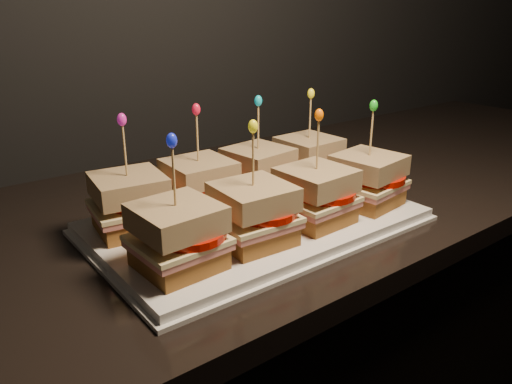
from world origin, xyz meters
TOP-DOWN VIEW (x-y plane):
  - granite_slab at (-0.19, 1.69)m, footprint 2.24×0.63m
  - platter at (-0.25, 1.59)m, footprint 0.46×0.28m
  - platter_rim at (-0.25, 1.59)m, footprint 0.47×0.30m
  - sandwich_0_bread_bot at (-0.41, 1.65)m, footprint 0.10×0.10m
  - sandwich_0_ham at (-0.41, 1.65)m, footprint 0.11×0.11m
  - sandwich_0_cheese at (-0.41, 1.65)m, footprint 0.11×0.11m
  - sandwich_0_tomato at (-0.40, 1.65)m, footprint 0.09×0.09m
  - sandwich_0_bread_top at (-0.41, 1.65)m, footprint 0.10×0.10m
  - sandwich_0_pick at (-0.41, 1.65)m, footprint 0.00×0.00m
  - sandwich_0_frill at (-0.41, 1.65)m, footprint 0.01×0.01m
  - sandwich_1_bread_bot at (-0.30, 1.65)m, footprint 0.09×0.09m
  - sandwich_1_ham at (-0.30, 1.65)m, footprint 0.10×0.10m
  - sandwich_1_cheese at (-0.30, 1.65)m, footprint 0.10×0.10m
  - sandwich_1_tomato at (-0.29, 1.65)m, footprint 0.09×0.09m
  - sandwich_1_bread_top at (-0.30, 1.65)m, footprint 0.09×0.09m
  - sandwich_1_pick at (-0.30, 1.65)m, footprint 0.00×0.00m
  - sandwich_1_frill at (-0.30, 1.65)m, footprint 0.01×0.01m
  - sandwich_2_bread_bot at (-0.19, 1.65)m, footprint 0.10×0.10m
  - sandwich_2_ham at (-0.19, 1.65)m, footprint 0.11×0.10m
  - sandwich_2_cheese at (-0.19, 1.65)m, footprint 0.11×0.11m
  - sandwich_2_tomato at (-0.18, 1.65)m, footprint 0.09×0.09m
  - sandwich_2_bread_top at (-0.19, 1.65)m, footprint 0.10×0.10m
  - sandwich_2_pick at (-0.19, 1.65)m, footprint 0.00×0.00m
  - sandwich_2_frill at (-0.19, 1.65)m, footprint 0.01×0.01m
  - sandwich_3_bread_bot at (-0.08, 1.65)m, footprint 0.09×0.09m
  - sandwich_3_ham at (-0.08, 1.65)m, footprint 0.10×0.10m
  - sandwich_3_cheese at (-0.08, 1.65)m, footprint 0.10×0.10m
  - sandwich_3_tomato at (-0.07, 1.65)m, footprint 0.09×0.09m
  - sandwich_3_bread_top at (-0.08, 1.65)m, footprint 0.09×0.09m
  - sandwich_3_pick at (-0.08, 1.65)m, footprint 0.00×0.00m
  - sandwich_3_frill at (-0.08, 1.65)m, footprint 0.01×0.01m
  - sandwich_4_bread_bot at (-0.41, 1.52)m, footprint 0.09×0.09m
  - sandwich_4_ham at (-0.41, 1.52)m, footprint 0.10×0.10m
  - sandwich_4_cheese at (-0.41, 1.52)m, footprint 0.10×0.10m
  - sandwich_4_tomato at (-0.40, 1.51)m, footprint 0.09×0.09m
  - sandwich_4_bread_top at (-0.41, 1.52)m, footprint 0.09×0.09m
  - sandwich_4_pick at (-0.41, 1.52)m, footprint 0.00×0.00m
  - sandwich_4_frill at (-0.41, 1.52)m, footprint 0.01×0.01m
  - sandwich_5_bread_bot at (-0.30, 1.52)m, footprint 0.09×0.09m
  - sandwich_5_ham at (-0.30, 1.52)m, footprint 0.10×0.10m
  - sandwich_5_cheese at (-0.30, 1.52)m, footprint 0.10×0.10m
  - sandwich_5_tomato at (-0.29, 1.51)m, footprint 0.09×0.09m
  - sandwich_5_bread_top at (-0.30, 1.52)m, footprint 0.09×0.09m
  - sandwich_5_pick at (-0.30, 1.52)m, footprint 0.00×0.00m
  - sandwich_5_frill at (-0.30, 1.52)m, footprint 0.01×0.01m
  - sandwich_6_bread_bot at (-0.19, 1.52)m, footprint 0.09×0.09m
  - sandwich_6_ham at (-0.19, 1.52)m, footprint 0.10×0.10m
  - sandwich_6_cheese at (-0.19, 1.52)m, footprint 0.10×0.10m
  - sandwich_6_tomato at (-0.18, 1.51)m, footprint 0.09×0.09m
  - sandwich_6_bread_top at (-0.19, 1.52)m, footprint 0.09×0.09m
  - sandwich_6_pick at (-0.19, 1.52)m, footprint 0.00×0.00m
  - sandwich_6_frill at (-0.19, 1.52)m, footprint 0.01×0.01m
  - sandwich_7_bread_bot at (-0.08, 1.52)m, footprint 0.10×0.10m
  - sandwich_7_ham at (-0.08, 1.52)m, footprint 0.11×0.11m
  - sandwich_7_cheese at (-0.08, 1.52)m, footprint 0.11×0.11m
  - sandwich_7_tomato at (-0.07, 1.51)m, footprint 0.09×0.09m
  - sandwich_7_bread_top at (-0.08, 1.52)m, footprint 0.10×0.10m
  - sandwich_7_pick at (-0.08, 1.52)m, footprint 0.00×0.00m
  - sandwich_7_frill at (-0.08, 1.52)m, footprint 0.01×0.01m

SIDE VIEW (x-z plane):
  - granite_slab at x=-0.19m, z-range 0.91..0.94m
  - platter_rim at x=-0.25m, z-range 0.94..0.95m
  - platter at x=-0.25m, z-range 0.94..0.96m
  - sandwich_0_bread_bot at x=-0.41m, z-range 0.96..0.99m
  - sandwich_1_bread_bot at x=-0.30m, z-range 0.96..0.99m
  - sandwich_2_bread_bot at x=-0.19m, z-range 0.96..0.99m
  - sandwich_3_bread_bot at x=-0.08m, z-range 0.96..0.99m
  - sandwich_4_bread_bot at x=-0.41m, z-range 0.96..0.99m
  - sandwich_5_bread_bot at x=-0.30m, z-range 0.96..0.99m
  - sandwich_6_bread_bot at x=-0.19m, z-range 0.96..0.99m
  - sandwich_7_bread_bot at x=-0.08m, z-range 0.96..0.99m
  - sandwich_0_ham at x=-0.41m, z-range 0.99..0.99m
  - sandwich_1_ham at x=-0.30m, z-range 0.99..0.99m
  - sandwich_2_ham at x=-0.19m, z-range 0.99..0.99m
  - sandwich_3_ham at x=-0.08m, z-range 0.99..0.99m
  - sandwich_4_ham at x=-0.41m, z-range 0.99..0.99m
  - sandwich_5_ham at x=-0.30m, z-range 0.99..0.99m
  - sandwich_6_ham at x=-0.19m, z-range 0.99..0.99m
  - sandwich_7_ham at x=-0.08m, z-range 0.99..0.99m
  - sandwich_0_cheese at x=-0.41m, z-range 0.99..1.00m
  - sandwich_1_cheese at x=-0.30m, z-range 0.99..1.00m
  - sandwich_2_cheese at x=-0.19m, z-range 0.99..1.00m
  - sandwich_3_cheese at x=-0.08m, z-range 0.99..1.00m
  - sandwich_4_cheese at x=-0.41m, z-range 0.99..1.00m
  - sandwich_5_cheese at x=-0.30m, z-range 0.99..1.00m
  - sandwich_6_cheese at x=-0.19m, z-range 0.99..1.00m
  - sandwich_7_cheese at x=-0.08m, z-range 0.99..1.00m
  - sandwich_0_tomato at x=-0.40m, z-range 1.00..1.01m
  - sandwich_1_tomato at x=-0.29m, z-range 1.00..1.01m
  - sandwich_2_tomato at x=-0.18m, z-range 1.00..1.01m
  - sandwich_3_tomato at x=-0.07m, z-range 1.00..1.01m
  - sandwich_4_tomato at x=-0.40m, z-range 1.00..1.01m
  - sandwich_5_tomato at x=-0.29m, z-range 1.00..1.01m
  - sandwich_6_tomato at x=-0.18m, z-range 1.00..1.01m
  - sandwich_7_tomato at x=-0.07m, z-range 1.00..1.01m
  - sandwich_0_bread_top at x=-0.41m, z-range 1.01..1.04m
  - sandwich_1_bread_top at x=-0.30m, z-range 1.01..1.04m
  - sandwich_2_bread_top at x=-0.19m, z-range 1.01..1.04m
  - sandwich_3_bread_top at x=-0.08m, z-range 1.01..1.04m
  - sandwich_4_bread_top at x=-0.41m, z-range 1.01..1.04m
  - sandwich_5_bread_top at x=-0.30m, z-range 1.01..1.04m
  - sandwich_6_bread_top at x=-0.19m, z-range 1.01..1.04m
  - sandwich_7_bread_top at x=-0.08m, z-range 1.01..1.04m
  - sandwich_0_pick at x=-0.41m, z-range 1.03..1.12m
  - sandwich_1_pick at x=-0.30m, z-range 1.03..1.12m
  - sandwich_2_pick at x=-0.19m, z-range 1.03..1.12m
  - sandwich_3_pick at x=-0.08m, z-range 1.03..1.12m
  - sandwich_4_pick at x=-0.41m, z-range 1.03..1.12m
  - sandwich_5_pick at x=-0.30m, z-range 1.03..1.12m
  - sandwich_6_pick at x=-0.19m, z-range 1.03..1.12m
  - sandwich_7_pick at x=-0.08m, z-range 1.03..1.12m
  - sandwich_0_frill at x=-0.41m, z-range 1.11..1.12m
  - sandwich_1_frill at x=-0.30m, z-range 1.11..1.12m
  - sandwich_2_frill at x=-0.19m, z-range 1.11..1.12m
  - sandwich_3_frill at x=-0.08m, z-range 1.11..1.12m
  - sandwich_4_frill at x=-0.41m, z-range 1.11..1.12m
  - sandwich_5_frill at x=-0.30m, z-range 1.11..1.12m
  - sandwich_6_frill at x=-0.19m, z-range 1.11..1.12m
  - sandwich_7_frill at x=-0.08m, z-range 1.11..1.12m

